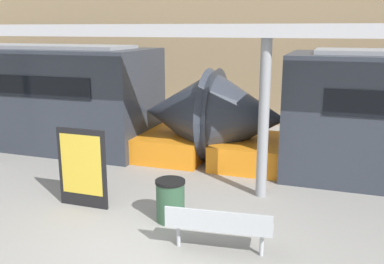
# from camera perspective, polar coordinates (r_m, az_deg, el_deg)

# --- Properties ---
(ground_plane) EXTENTS (60.00, 60.00, 0.00)m
(ground_plane) POSITION_cam_1_polar(r_m,az_deg,el_deg) (7.61, -6.56, -15.54)
(ground_plane) COLOR gray
(station_wall) EXTENTS (56.00, 0.20, 5.00)m
(station_wall) POSITION_cam_1_polar(r_m,az_deg,el_deg) (16.94, 9.03, 9.42)
(station_wall) COLOR #9E8460
(station_wall) RESTS_ON ground_plane
(train_right) EXTENTS (15.08, 2.93, 3.20)m
(train_right) POSITION_cam_1_polar(r_m,az_deg,el_deg) (15.83, -24.19, 4.53)
(train_right) COLOR #2D333D
(train_right) RESTS_ON ground_plane
(bench_near) EXTENTS (1.83, 0.62, 0.81)m
(bench_near) POSITION_cam_1_polar(r_m,az_deg,el_deg) (7.31, 3.59, -12.25)
(bench_near) COLOR #ADB2B7
(bench_near) RESTS_ON ground_plane
(trash_bin) EXTENTS (0.59, 0.59, 0.84)m
(trash_bin) POSITION_cam_1_polar(r_m,az_deg,el_deg) (8.48, -2.92, -9.10)
(trash_bin) COLOR #2D5138
(trash_bin) RESTS_ON ground_plane
(poster_board) EXTENTS (1.12, 0.07, 1.70)m
(poster_board) POSITION_cam_1_polar(r_m,az_deg,el_deg) (9.27, -14.44, -4.65)
(poster_board) COLOR black
(poster_board) RESTS_ON ground_plane
(support_column_near) EXTENTS (0.24, 0.24, 3.51)m
(support_column_near) POSITION_cam_1_polar(r_m,az_deg,el_deg) (9.45, 9.53, 1.59)
(support_column_near) COLOR gray
(support_column_near) RESTS_ON ground_plane
(canopy_beam) EXTENTS (28.00, 0.60, 0.28)m
(canopy_beam) POSITION_cam_1_polar(r_m,az_deg,el_deg) (9.25, 10.00, 13.16)
(canopy_beam) COLOR #B7B7BC
(canopy_beam) RESTS_ON support_column_near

